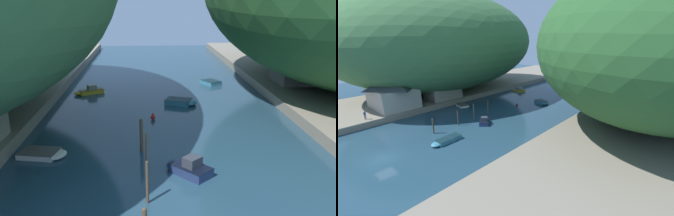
# 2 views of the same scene
# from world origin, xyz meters

# --- Properties ---
(water_surface) EXTENTS (130.00, 130.00, 0.00)m
(water_surface) POSITION_xyz_m (0.00, 30.00, 0.00)
(water_surface) COLOR #234256
(water_surface) RESTS_ON ground
(left_bank) EXTENTS (22.00, 120.00, 1.23)m
(left_bank) POSITION_xyz_m (-24.64, 30.00, 0.62)
(left_bank) COLOR gray
(left_bank) RESTS_ON ground
(right_bank) EXTENTS (22.00, 120.00, 1.23)m
(right_bank) POSITION_xyz_m (24.64, 30.00, 0.62)
(right_bank) COLOR gray
(right_bank) RESTS_ON ground
(hillside_left) EXTENTS (42.86, 60.01, 26.87)m
(hillside_left) POSITION_xyz_m (-25.74, 27.66, 14.67)
(hillside_left) COLOR #3D6B3D
(hillside_left) RESTS_ON left_bank
(hillside_right) EXTENTS (40.88, 57.23, 27.82)m
(hillside_right) POSITION_xyz_m (25.74, 40.99, 15.14)
(hillside_right) COLOR #285628
(hillside_right) RESTS_ON right_bank
(waterfront_building) EXTENTS (10.59, 8.77, 7.26)m
(waterfront_building) POSITION_xyz_m (-19.11, 9.91, 5.00)
(waterfront_building) COLOR #B2A899
(waterfront_building) RESTS_ON left_bank
(boathouse_shed) EXTENTS (5.90, 8.63, 4.91)m
(boathouse_shed) POSITION_xyz_m (-17.12, 21.39, 3.77)
(boathouse_shed) COLOR gray
(boathouse_shed) RESTS_ON left_bank
(right_bank_cottage) EXTENTS (4.96, 6.89, 3.66)m
(right_bank_cottage) POSITION_xyz_m (18.50, 43.80, 3.12)
(right_bank_cottage) COLOR slate
(right_bank_cottage) RESTS_ON right_bank
(boat_cabin_cruiser) EXTENTS (1.93, 5.38, 0.68)m
(boat_cabin_cruiser) POSITION_xyz_m (2.34, 8.75, 0.34)
(boat_cabin_cruiser) COLOR teal
(boat_cabin_cruiser) RESTS_ON water_surface
(boat_open_rowboat) EXTENTS (3.46, 3.99, 0.58)m
(boat_open_rowboat) POSITION_xyz_m (7.54, 48.77, 0.29)
(boat_open_rowboat) COLOR teal
(boat_open_rowboat) RESTS_ON water_surface
(boat_navy_launch) EXTENTS (4.27, 2.88, 0.48)m
(boat_navy_launch) POSITION_xyz_m (-10.76, 22.62, 0.23)
(boat_navy_launch) COLOR silver
(boat_navy_launch) RESTS_ON water_surface
(boat_far_right_bank) EXTENTS (4.22, 2.94, 1.23)m
(boat_far_right_bank) POSITION_xyz_m (-10.10, 43.50, 0.38)
(boat_far_right_bank) COLOR gold
(boat_far_right_bank) RESTS_ON water_surface
(boat_yellow_tender) EXTENTS (3.82, 3.95, 1.49)m
(boat_yellow_tender) POSITION_xyz_m (0.93, 18.83, 0.47)
(boat_yellow_tender) COLOR navy
(boat_yellow_tender) RESTS_ON water_surface
(boat_white_cruiser) EXTENTS (4.32, 3.33, 0.67)m
(boat_white_cruiser) POSITION_xyz_m (2.30, 37.58, 0.33)
(boat_white_cruiser) COLOR teal
(boat_white_cruiser) RESTS_ON water_surface
(mooring_post_nearest) EXTENTS (0.28, 0.28, 2.89)m
(mooring_post_nearest) POSITION_xyz_m (-2.29, 9.46, 1.45)
(mooring_post_nearest) COLOR #4C3D2D
(mooring_post_nearest) RESTS_ON water_surface
(mooring_post_second) EXTENTS (0.21, 0.21, 3.01)m
(mooring_post_second) POSITION_xyz_m (-2.13, 14.70, 1.51)
(mooring_post_second) COLOR #4C3D2D
(mooring_post_second) RESTS_ON water_surface
(mooring_post_middle) EXTENTS (0.21, 0.21, 3.42)m
(mooring_post_middle) POSITION_xyz_m (-2.14, 18.70, 1.72)
(mooring_post_middle) COLOR brown
(mooring_post_middle) RESTS_ON water_surface
(mooring_post_fourth) EXTENTS (0.30, 0.30, 3.03)m
(mooring_post_fourth) POSITION_xyz_m (-2.59, 23.17, 1.52)
(mooring_post_fourth) COLOR brown
(mooring_post_fourth) RESTS_ON water_surface
(channel_buoy_near) EXTENTS (0.52, 0.52, 0.79)m
(channel_buoy_near) POSITION_xyz_m (-1.45, 31.92, 0.31)
(channel_buoy_near) COLOR red
(channel_buoy_near) RESTS_ON water_surface
(person_on_quay) EXTENTS (0.33, 0.43, 1.69)m
(person_on_quay) POSITION_xyz_m (-15.15, 17.43, 2.21)
(person_on_quay) COLOR #282D3D
(person_on_quay) RESTS_ON left_bank
(person_by_boathouse) EXTENTS (0.27, 0.41, 1.69)m
(person_by_boathouse) POSITION_xyz_m (-15.43, 2.77, 2.21)
(person_by_boathouse) COLOR #282D3D
(person_by_boathouse) RESTS_ON left_bank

